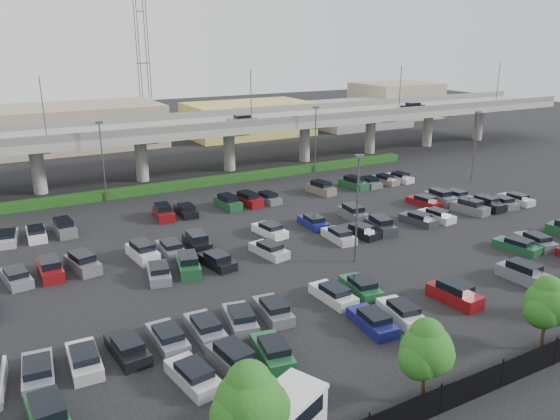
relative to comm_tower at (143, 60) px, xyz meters
name	(u,v)px	position (x,y,z in m)	size (l,w,h in m)	color
ground	(310,236)	(-4.00, -74.00, -15.61)	(280.00, 280.00, 0.00)	black
overpass	(197,129)	(-4.25, -42.03, -8.64)	(150.00, 13.00, 15.80)	gray
hedge	(218,180)	(-4.00, -49.00, -15.06)	(66.00, 1.60, 1.10)	#103710
fence	(544,357)	(-4.05, -102.00, -14.71)	(70.00, 0.10, 2.00)	black
tree_row	(537,307)	(-3.30, -100.53, -12.09)	(65.07, 3.66, 5.94)	#332316
parked_cars	(329,243)	(-4.22, -77.94, -14.99)	(62.72, 36.67, 1.67)	#1D512C
light_poles	(266,180)	(-8.12, -72.00, -9.37)	(66.90, 48.38, 10.30)	#444449
distant_buildings	(203,120)	(8.38, -12.19, -11.87)	(138.00, 24.00, 9.00)	gray
comm_tower	(143,60)	(0.00, 0.00, 0.00)	(2.40, 2.40, 30.00)	#444449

